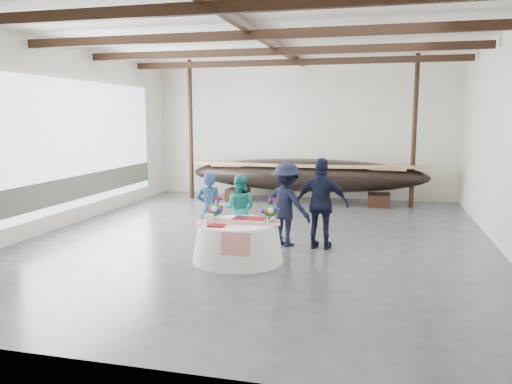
# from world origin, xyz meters

# --- Properties ---
(floor) EXTENTS (10.00, 12.00, 0.01)m
(floor) POSITION_xyz_m (0.00, 0.00, 0.00)
(floor) COLOR #3D3D42
(floor) RESTS_ON ground
(wall_back) EXTENTS (10.00, 0.02, 4.50)m
(wall_back) POSITION_xyz_m (0.00, 6.00, 2.25)
(wall_back) COLOR silver
(wall_back) RESTS_ON ground
(wall_front) EXTENTS (10.00, 0.02, 4.50)m
(wall_front) POSITION_xyz_m (0.00, -6.00, 2.25)
(wall_front) COLOR silver
(wall_front) RESTS_ON ground
(wall_left) EXTENTS (0.02, 12.00, 4.50)m
(wall_left) POSITION_xyz_m (-5.00, 0.00, 2.25)
(wall_left) COLOR silver
(wall_left) RESTS_ON ground
(wall_right) EXTENTS (0.02, 12.00, 4.50)m
(wall_right) POSITION_xyz_m (5.00, 0.00, 2.25)
(wall_right) COLOR silver
(wall_right) RESTS_ON ground
(ceiling) EXTENTS (10.00, 12.00, 0.01)m
(ceiling) POSITION_xyz_m (0.00, 0.00, 4.50)
(ceiling) COLOR white
(ceiling) RESTS_ON wall_back
(pavilion_structure) EXTENTS (9.80, 11.76, 4.50)m
(pavilion_structure) POSITION_xyz_m (0.00, 0.82, 4.00)
(pavilion_structure) COLOR black
(pavilion_structure) RESTS_ON ground
(open_bay) EXTENTS (0.03, 7.00, 3.20)m
(open_bay) POSITION_xyz_m (-4.95, 1.00, 1.83)
(open_bay) COLOR silver
(open_bay) RESTS_ON ground
(longboat_display) EXTENTS (7.44, 1.49, 1.40)m
(longboat_display) POSITION_xyz_m (0.32, 4.81, 0.89)
(longboat_display) COLOR black
(longboat_display) RESTS_ON ground
(banquet_table) EXTENTS (1.71, 1.71, 0.74)m
(banquet_table) POSITION_xyz_m (0.01, -1.82, 0.37)
(banquet_table) COLOR white
(banquet_table) RESTS_ON ground
(tabletop_items) EXTENTS (1.66, 0.97, 0.40)m
(tabletop_items) POSITION_xyz_m (0.01, -1.68, 0.88)
(tabletop_items) COLOR red
(tabletop_items) RESTS_ON banquet_table
(guest_woman_blue) EXTENTS (0.58, 0.40, 1.54)m
(guest_woman_blue) POSITION_xyz_m (-0.92, -0.76, 0.77)
(guest_woman_blue) COLOR navy
(guest_woman_blue) RESTS_ON ground
(guest_woman_teal) EXTENTS (0.72, 0.56, 1.47)m
(guest_woman_teal) POSITION_xyz_m (-0.35, -0.45, 0.74)
(guest_woman_teal) COLOR #1B8D7C
(guest_woman_teal) RESTS_ON ground
(guest_man_left) EXTENTS (1.30, 1.07, 1.75)m
(guest_man_left) POSITION_xyz_m (0.68, -0.48, 0.88)
(guest_man_left) COLOR black
(guest_man_left) RESTS_ON ground
(guest_man_right) EXTENTS (1.15, 0.60, 1.88)m
(guest_man_right) POSITION_xyz_m (1.43, -0.57, 0.94)
(guest_man_right) COLOR black
(guest_man_right) RESTS_ON ground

